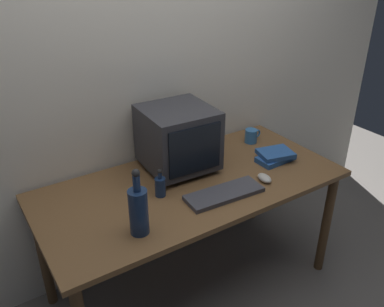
% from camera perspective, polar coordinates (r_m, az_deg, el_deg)
% --- Properties ---
extents(ground_plane, '(6.00, 6.00, 0.00)m').
position_cam_1_polar(ground_plane, '(2.70, -0.00, -17.81)').
color(ground_plane, slate).
extents(back_wall, '(4.00, 0.08, 2.50)m').
position_cam_1_polar(back_wall, '(2.40, -6.09, 11.05)').
color(back_wall, silver).
rests_on(back_wall, ground).
extents(desk, '(1.69, 0.80, 0.75)m').
position_cam_1_polar(desk, '(2.28, -0.00, -5.90)').
color(desk, brown).
rests_on(desk, ground).
extents(crt_monitor, '(0.40, 0.40, 0.37)m').
position_cam_1_polar(crt_monitor, '(2.28, -2.01, 2.17)').
color(crt_monitor, '#333338').
rests_on(crt_monitor, desk).
extents(keyboard, '(0.43, 0.18, 0.02)m').
position_cam_1_polar(keyboard, '(2.12, 4.57, -5.66)').
color(keyboard, '#3F3F47').
rests_on(keyboard, desk).
extents(computer_mouse, '(0.07, 0.11, 0.04)m').
position_cam_1_polar(computer_mouse, '(2.27, 10.20, -3.43)').
color(computer_mouse, beige).
rests_on(computer_mouse, desk).
extents(bottle_tall, '(0.09, 0.09, 0.33)m').
position_cam_1_polar(bottle_tall, '(1.82, -7.57, -7.87)').
color(bottle_tall, navy).
rests_on(bottle_tall, desk).
extents(bottle_short, '(0.06, 0.06, 0.16)m').
position_cam_1_polar(bottle_short, '(2.10, -4.51, -4.59)').
color(bottle_short, navy).
rests_on(bottle_short, desk).
extents(book_stack, '(0.24, 0.20, 0.06)m').
position_cam_1_polar(book_stack, '(2.49, 11.71, -0.34)').
color(book_stack, '#28569E').
rests_on(book_stack, desk).
extents(mug, '(0.12, 0.08, 0.09)m').
position_cam_1_polar(mug, '(2.69, 8.37, 2.49)').
color(mug, '#3370B2').
rests_on(mug, desk).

